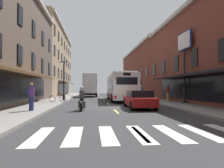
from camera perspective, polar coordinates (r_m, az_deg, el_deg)
ground_plane at (r=16.88m, az=-0.26°, el=-6.58°), size 34.80×80.00×0.10m
lane_centre_dashes at (r=16.63m, az=-0.18°, el=-6.47°), size 0.14×73.90×0.01m
crosswalk_near at (r=7.09m, az=7.82°, el=-13.72°), size 7.10×2.80×0.01m
sidewalk_left at (r=17.33m, az=-20.18°, el=-5.97°), size 3.00×80.00×0.14m
sidewalk_right at (r=18.40m, az=18.44°, el=-5.69°), size 3.00×80.00×0.14m
billboard_sign at (r=20.33m, az=19.81°, el=9.10°), size 0.40×2.55×6.66m
transit_bus at (r=25.02m, az=2.22°, el=-0.80°), size 2.87×11.91×3.23m
box_truck at (r=36.15m, az=-6.23°, el=-0.38°), size 2.54×6.81×3.95m
sedan_near at (r=15.50m, az=7.64°, el=-4.29°), size 1.97×4.70×1.37m
sedan_mid at (r=45.67m, az=-6.01°, el=-2.22°), size 1.97×4.80×1.32m
motorcycle_rider at (r=14.16m, az=-8.53°, el=-4.53°), size 0.62×2.07×1.66m
bicycle_near at (r=20.93m, az=-15.14°, el=-3.97°), size 1.71×0.48×0.91m
pedestrian_near at (r=13.53m, az=-21.97°, el=-3.10°), size 0.52×0.44×1.75m
pedestrian_mid at (r=30.22m, az=8.56°, el=-2.04°), size 0.36×0.36×1.79m
pedestrian_far at (r=22.60m, az=15.51°, el=-2.26°), size 0.36×0.36×1.84m
street_lamp_twin at (r=23.77m, az=-13.50°, el=1.67°), size 1.42×0.32×4.59m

